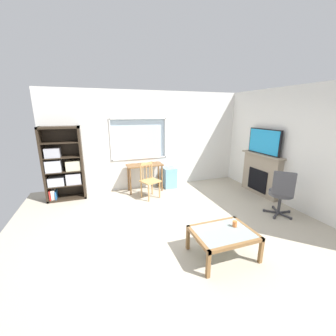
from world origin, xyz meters
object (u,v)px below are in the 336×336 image
Objects in this scene: fireplace at (261,174)px; tv at (264,142)px; sippy_cup at (235,224)px; office_chair at (282,191)px; plastic_drawer_unit at (169,177)px; desk_under_window at (145,169)px; wooden_chair at (149,180)px; coffee_table at (223,235)px; bookshelf at (63,167)px.

tv is (-0.02, 0.00, 0.86)m from fireplace.
fireplace reaches higher than sippy_cup.
office_chair is 11.11× the size of sippy_cup.
desk_under_window is at bearing -176.07° from plastic_drawer_unit.
wooden_chair is at bearing 165.76° from tv.
fireplace reaches higher than coffee_table.
fireplace is 1.25× the size of tv.
tv is 1.12× the size of coffee_table.
bookshelf is 1.81× the size of office_chair.
plastic_drawer_unit is at bearing 123.25° from office_chair.
wooden_chair is at bearing -90.91° from desk_under_window.
bookshelf is 20.12× the size of sippy_cup.
sippy_cup is (2.74, -3.13, -0.38)m from bookshelf.
fireplace is 0.86m from tv.
bookshelf is 5.02m from office_chair.
wooden_chair is 0.90× the size of office_chair.
sippy_cup is at bearing -139.98° from fireplace.
plastic_drawer_unit is 0.57× the size of tv.
tv is 1.52m from office_chair.
desk_under_window is (2.02, -0.11, -0.21)m from bookshelf.
fireplace is 3.01m from coffee_table.
wooden_chair is 2.99m from office_chair.
sippy_cup is (-2.12, -1.78, -0.09)m from fireplace.
sippy_cup is (-2.10, -1.78, -0.95)m from tv.
fireplace is at bearing -23.51° from desk_under_window.
desk_under_window is 0.97× the size of office_chair.
sippy_cup is at bearing -73.81° from wooden_chair.
office_chair reaches higher than sippy_cup.
coffee_table is (2.49, -3.19, -0.48)m from bookshelf.
tv is at bearing -15.54° from bookshelf.
bookshelf is 1.98× the size of coffee_table.
plastic_drawer_unit is (0.73, 0.05, -0.33)m from desk_under_window.
plastic_drawer_unit is 0.58× the size of office_chair.
tv reaches higher than desk_under_window.
fireplace is (4.86, -1.35, -0.29)m from bookshelf.
fireplace is 1.40× the size of coffee_table.
bookshelf is 2.04m from desk_under_window.
coffee_table is (-2.34, -1.85, -1.06)m from tv.
wooden_chair is 3.07m from tv.
office_chair is at bearing -113.26° from tv.
sippy_cup is at bearing -76.62° from desk_under_window.
bookshelf reaches higher than wooden_chair.
fireplace reaches higher than plastic_drawer_unit.
wooden_chair reaches higher than plastic_drawer_unit.
tv is at bearing 180.00° from fireplace.
fireplace is (2.84, -0.72, 0.08)m from wooden_chair.
wooden_chair is 2.93m from fireplace.
wooden_chair is (-0.01, -0.52, -0.16)m from desk_under_window.
office_chair is (2.33, -1.87, 0.09)m from wooden_chair.
sippy_cup is (0.24, 0.07, 0.10)m from coffee_table.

